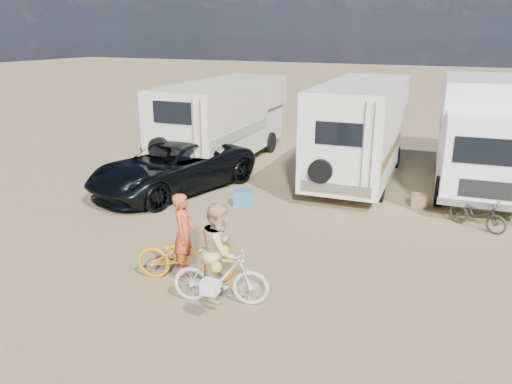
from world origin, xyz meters
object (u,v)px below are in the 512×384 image
at_px(rider_man, 184,242).
at_px(crate, 419,201).
at_px(rv_left, 223,123).
at_px(box_truck, 482,137).
at_px(bike_woman, 221,277).
at_px(bike_parked, 478,214).
at_px(cooler, 243,198).
at_px(bike_man, 185,256).
at_px(rv_main, 360,132).
at_px(rider_woman, 220,259).
at_px(dark_suv, 173,167).

distance_m(rider_man, crate, 7.65).
height_order(rv_left, box_truck, box_truck).
height_order(bike_woman, bike_parked, bike_woman).
xyz_separation_m(bike_woman, cooler, (-2.04, 5.09, -0.32)).
relative_size(box_truck, bike_man, 3.19).
xyz_separation_m(bike_woman, rider_man, (-1.09, 0.49, 0.29)).
bearing_deg(crate, rv_left, 163.97).
bearing_deg(rider_man, rv_left, 7.64).
distance_m(bike_parked, cooler, 6.35).
bearing_deg(bike_man, rv_left, 7.64).
bearing_deg(bike_parked, rv_left, 96.46).
bearing_deg(bike_man, box_truck, -46.03).
distance_m(rv_main, rider_woman, 9.13).
distance_m(rider_woman, cooler, 5.52).
bearing_deg(rv_left, rider_woman, -64.61).
distance_m(bike_man, rider_man, 0.31).
height_order(rv_main, box_truck, box_truck).
distance_m(rv_main, cooler, 4.89).
bearing_deg(bike_parked, crate, 80.42).
bearing_deg(box_truck, rider_man, -124.85).
bearing_deg(bike_woman, bike_man, 48.88).
bearing_deg(rider_man, bike_woman, -130.19).
height_order(rv_left, crate, rv_left).
relative_size(rv_left, rider_man, 4.31).
relative_size(bike_man, crate, 4.53).
xyz_separation_m(rv_left, crate, (7.62, -2.19, -1.36)).
height_order(rv_main, bike_woman, rv_main).
bearing_deg(crate, dark_suv, -166.86).
relative_size(box_truck, crate, 14.46).
height_order(rider_woman, cooler, rider_woman).
xyz_separation_m(rv_left, box_truck, (9.04, 0.17, 0.21)).
distance_m(rider_woman, bike_parked, 7.35).
xyz_separation_m(rv_left, bike_man, (3.85, -8.81, -1.00)).
xyz_separation_m(rv_main, rv_left, (-5.31, 0.21, -0.11)).
height_order(bike_woman, cooler, bike_woman).
xyz_separation_m(box_truck, dark_suv, (-8.78, -4.07, -0.96)).
xyz_separation_m(dark_suv, bike_man, (3.59, -4.90, -0.25)).
height_order(cooler, crate, cooler).
distance_m(box_truck, dark_suv, 9.73).
bearing_deg(bike_man, rv_main, -25.63).
bearing_deg(bike_man, dark_suv, 20.21).
xyz_separation_m(rider_woman, cooler, (-2.04, 5.09, -0.68)).
xyz_separation_m(bike_man, bike_parked, (5.33, 5.49, -0.13)).
relative_size(bike_man, cooler, 3.61).
bearing_deg(cooler, bike_parked, -16.51).
xyz_separation_m(rider_woman, crate, (2.68, 7.11, -0.72)).
relative_size(rv_main, rider_woman, 3.80).
relative_size(rv_left, bike_parked, 4.73).
bearing_deg(crate, bike_woman, -110.66).
xyz_separation_m(rv_left, dark_suv, (0.26, -3.91, -0.76)).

